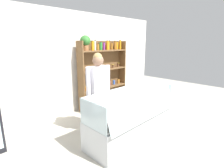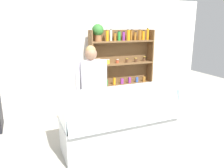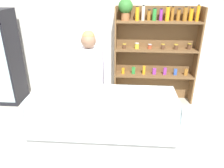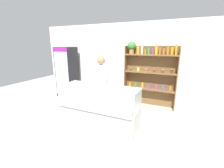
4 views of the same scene
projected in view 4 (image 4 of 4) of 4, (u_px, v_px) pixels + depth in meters
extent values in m
plane|color=#B7B2A3|center=(97.00, 124.00, 3.83)|extent=(12.00, 12.00, 0.00)
cube|color=white|center=(125.00, 63.00, 5.33)|extent=(6.80, 0.10, 2.70)
cube|color=black|center=(67.00, 72.00, 5.83)|extent=(0.68, 0.58, 1.90)
cube|color=silver|center=(62.00, 73.00, 5.57)|extent=(0.60, 0.01, 1.70)
cube|color=#8C1E8C|center=(60.00, 50.00, 5.35)|extent=(0.64, 0.01, 0.16)
cylinder|color=red|center=(60.00, 87.00, 5.86)|extent=(0.07, 0.07, 0.22)
cylinder|color=red|center=(63.00, 88.00, 5.81)|extent=(0.07, 0.07, 0.19)
cylinder|color=#2D8C38|center=(66.00, 89.00, 5.75)|extent=(0.05, 0.05, 0.17)
cylinder|color=orange|center=(69.00, 89.00, 5.70)|extent=(0.07, 0.07, 0.15)
cylinder|color=#9E6623|center=(59.00, 76.00, 5.74)|extent=(0.06, 0.06, 0.16)
cylinder|color=red|center=(62.00, 75.00, 5.68)|extent=(0.05, 0.05, 0.19)
cylinder|color=silver|center=(65.00, 76.00, 5.63)|extent=(0.05, 0.05, 0.19)
cylinder|color=silver|center=(68.00, 76.00, 5.57)|extent=(0.06, 0.06, 0.17)
cylinder|color=#2D8C38|center=(58.00, 62.00, 5.60)|extent=(0.07, 0.07, 0.19)
cylinder|color=purple|center=(62.00, 62.00, 5.53)|extent=(0.06, 0.06, 0.20)
cylinder|color=purple|center=(66.00, 63.00, 5.46)|extent=(0.06, 0.06, 0.18)
cube|color=brown|center=(150.00, 76.00, 4.89)|extent=(1.65, 0.02, 1.94)
cube|color=brown|center=(126.00, 75.00, 5.09)|extent=(0.03, 0.28, 1.94)
cube|color=brown|center=(177.00, 80.00, 4.45)|extent=(0.03, 0.28, 1.94)
cube|color=brown|center=(149.00, 89.00, 4.86)|extent=(1.59, 0.28, 0.04)
cube|color=brown|center=(150.00, 72.00, 4.73)|extent=(1.59, 0.28, 0.04)
cube|color=brown|center=(151.00, 55.00, 4.59)|extent=(1.59, 0.28, 0.04)
cylinder|color=#996038|center=(132.00, 52.00, 4.82)|extent=(0.16, 0.16, 0.14)
sphere|color=#32722D|center=(132.00, 46.00, 4.77)|extent=(0.27, 0.27, 0.27)
cylinder|color=orange|center=(138.00, 50.00, 4.70)|extent=(0.07, 0.07, 0.24)
cylinder|color=black|center=(138.00, 46.00, 4.68)|extent=(0.05, 0.05, 0.02)
cylinder|color=silver|center=(142.00, 50.00, 4.69)|extent=(0.06, 0.06, 0.26)
cylinder|color=black|center=(142.00, 45.00, 4.63)|extent=(0.04, 0.04, 0.02)
cylinder|color=#9E6623|center=(145.00, 51.00, 4.66)|extent=(0.07, 0.07, 0.19)
cylinder|color=black|center=(145.00, 48.00, 4.61)|extent=(0.04, 0.04, 0.02)
cylinder|color=#2D8C38|center=(149.00, 51.00, 4.60)|extent=(0.08, 0.08, 0.21)
cylinder|color=black|center=(149.00, 47.00, 4.56)|extent=(0.05, 0.05, 0.02)
cylinder|color=purple|center=(153.00, 51.00, 4.56)|extent=(0.06, 0.06, 0.21)
cylinder|color=black|center=(153.00, 47.00, 4.52)|extent=(0.04, 0.04, 0.02)
cylinder|color=orange|center=(156.00, 50.00, 4.48)|extent=(0.08, 0.08, 0.25)
cylinder|color=black|center=(157.00, 46.00, 4.46)|extent=(0.05, 0.05, 0.02)
cylinder|color=#9E6623|center=(160.00, 50.00, 4.48)|extent=(0.06, 0.06, 0.25)
cylinder|color=black|center=(160.00, 46.00, 4.42)|extent=(0.04, 0.04, 0.02)
cylinder|color=#9E6623|center=(164.00, 51.00, 4.44)|extent=(0.07, 0.07, 0.21)
cylinder|color=black|center=(164.00, 47.00, 4.39)|extent=(0.05, 0.05, 0.02)
cylinder|color=#9E6623|center=(168.00, 51.00, 4.36)|extent=(0.08, 0.08, 0.24)
cylinder|color=black|center=(168.00, 46.00, 4.33)|extent=(0.05, 0.05, 0.02)
cylinder|color=orange|center=(172.00, 51.00, 4.35)|extent=(0.08, 0.08, 0.23)
cylinder|color=black|center=(172.00, 47.00, 4.29)|extent=(0.05, 0.05, 0.02)
cylinder|color=orange|center=(176.00, 50.00, 4.26)|extent=(0.06, 0.06, 0.28)
cylinder|color=black|center=(177.00, 45.00, 4.24)|extent=(0.04, 0.04, 0.02)
cylinder|color=brown|center=(131.00, 69.00, 4.95)|extent=(0.07, 0.07, 0.08)
cylinder|color=gold|center=(131.00, 68.00, 4.95)|extent=(0.07, 0.07, 0.01)
cylinder|color=yellow|center=(138.00, 69.00, 4.87)|extent=(0.09, 0.09, 0.10)
cylinder|color=silver|center=(138.00, 68.00, 4.85)|extent=(0.09, 0.09, 0.01)
cylinder|color=#BF4C2D|center=(146.00, 70.00, 4.78)|extent=(0.07, 0.07, 0.08)
cylinder|color=silver|center=(146.00, 69.00, 4.75)|extent=(0.08, 0.08, 0.01)
cylinder|color=brown|center=(154.00, 71.00, 4.66)|extent=(0.07, 0.07, 0.09)
cylinder|color=gold|center=(154.00, 69.00, 4.65)|extent=(0.07, 0.07, 0.01)
cylinder|color=brown|center=(163.00, 71.00, 4.55)|extent=(0.08, 0.08, 0.09)
cylinder|color=gold|center=(163.00, 70.00, 4.55)|extent=(0.08, 0.08, 0.01)
cylinder|color=brown|center=(172.00, 71.00, 4.47)|extent=(0.07, 0.07, 0.11)
cylinder|color=gold|center=(172.00, 70.00, 4.44)|extent=(0.07, 0.07, 0.01)
cube|color=orange|center=(130.00, 84.00, 5.10)|extent=(0.06, 0.04, 0.12)
cube|color=#2D8C38|center=(136.00, 85.00, 5.01)|extent=(0.07, 0.04, 0.15)
cube|color=orange|center=(143.00, 85.00, 4.92)|extent=(0.05, 0.04, 0.18)
cube|color=purple|center=(149.00, 86.00, 4.84)|extent=(0.07, 0.04, 0.14)
cube|color=purple|center=(156.00, 87.00, 4.76)|extent=(0.06, 0.04, 0.15)
cube|color=#3356B2|center=(163.00, 88.00, 4.67)|extent=(0.06, 0.04, 0.13)
cube|color=#9E6623|center=(170.00, 89.00, 4.59)|extent=(0.07, 0.04, 0.13)
cube|color=silver|center=(99.00, 115.00, 3.73)|extent=(1.94, 0.70, 0.55)
cube|color=white|center=(99.00, 104.00, 3.66)|extent=(1.88, 0.64, 0.03)
cube|color=silver|center=(92.00, 100.00, 3.32)|extent=(1.90, 0.16, 0.47)
cube|color=silver|center=(100.00, 86.00, 3.60)|extent=(1.90, 0.54, 0.01)
cube|color=silver|center=(67.00, 91.00, 3.99)|extent=(0.01, 0.66, 0.45)
cube|color=silver|center=(138.00, 102.00, 3.23)|extent=(0.01, 0.66, 0.45)
cube|color=beige|center=(77.00, 97.00, 4.01)|extent=(0.16, 0.14, 0.05)
cube|color=white|center=(72.00, 100.00, 3.83)|extent=(0.05, 0.03, 0.02)
cube|color=tan|center=(88.00, 99.00, 3.87)|extent=(0.16, 0.12, 0.04)
cube|color=white|center=(84.00, 102.00, 3.68)|extent=(0.05, 0.03, 0.02)
cube|color=beige|center=(101.00, 101.00, 3.72)|extent=(0.16, 0.14, 0.06)
cube|color=white|center=(96.00, 104.00, 3.54)|extent=(0.05, 0.03, 0.02)
cube|color=tan|center=(114.00, 103.00, 3.58)|extent=(0.17, 0.14, 0.05)
cube|color=white|center=(110.00, 107.00, 3.40)|extent=(0.05, 0.03, 0.02)
cube|color=tan|center=(129.00, 106.00, 3.44)|extent=(0.16, 0.11, 0.05)
cube|color=white|center=(126.00, 109.00, 3.25)|extent=(0.05, 0.03, 0.02)
cylinder|color=#C1706B|center=(70.00, 98.00, 3.86)|extent=(0.18, 0.15, 0.13)
cylinder|color=#C1706B|center=(77.00, 98.00, 3.77)|extent=(0.19, 0.16, 0.15)
cylinder|color=#C1706B|center=(84.00, 100.00, 3.68)|extent=(0.19, 0.17, 0.15)
cylinder|color=white|center=(116.00, 104.00, 3.37)|extent=(0.07, 0.07, 0.19)
cylinder|color=white|center=(120.00, 104.00, 3.32)|extent=(0.07, 0.07, 0.21)
cylinder|color=#4C4233|center=(99.00, 100.00, 4.43)|extent=(0.13, 0.13, 0.79)
cylinder|color=#4C4233|center=(105.00, 101.00, 4.35)|extent=(0.13, 0.13, 0.79)
cube|color=white|center=(101.00, 76.00, 4.21)|extent=(0.42, 0.24, 0.65)
cube|color=white|center=(99.00, 89.00, 4.19)|extent=(0.35, 0.01, 1.21)
cylinder|color=white|center=(93.00, 75.00, 4.30)|extent=(0.09, 0.09, 0.58)
cylinder|color=white|center=(110.00, 76.00, 4.10)|extent=(0.09, 0.09, 0.58)
sphere|color=#8C664C|center=(101.00, 61.00, 4.10)|extent=(0.22, 0.22, 0.22)
sphere|color=#997A47|center=(101.00, 59.00, 4.09)|extent=(0.19, 0.19, 0.19)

